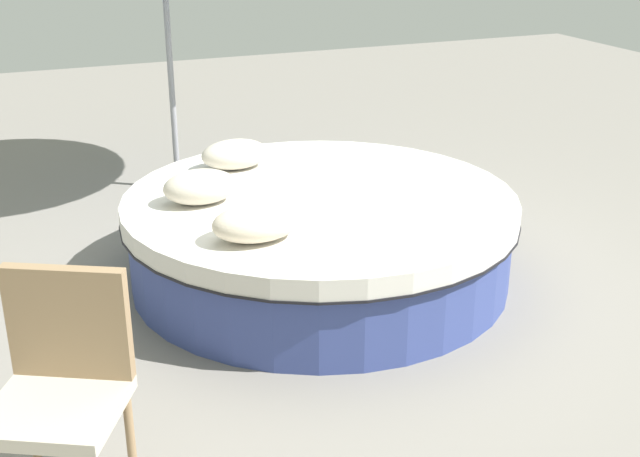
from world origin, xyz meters
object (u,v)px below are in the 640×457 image
(round_bed, at_px, (320,236))
(throw_pillow_1, at_px, (200,187))
(throw_pillow_2, at_px, (257,223))
(throw_pillow_0, at_px, (235,154))
(patio_chair, at_px, (62,373))

(round_bed, xyz_separation_m, throw_pillow_1, (0.75, -0.15, 0.39))
(throw_pillow_2, bearing_deg, round_bed, -137.97)
(throw_pillow_0, distance_m, patio_chair, 2.71)
(round_bed, xyz_separation_m, throw_pillow_2, (0.61, 0.55, 0.38))
(round_bed, bearing_deg, throw_pillow_2, 42.03)
(throw_pillow_0, relative_size, throw_pillow_2, 0.94)
(throw_pillow_0, height_order, throw_pillow_1, throw_pillow_1)
(round_bed, distance_m, throw_pillow_2, 0.90)
(throw_pillow_1, bearing_deg, patio_chair, 58.80)
(round_bed, height_order, throw_pillow_1, throw_pillow_1)
(throw_pillow_0, distance_m, throw_pillow_2, 1.32)
(round_bed, bearing_deg, throw_pillow_0, -65.46)
(round_bed, relative_size, throw_pillow_2, 5.03)
(throw_pillow_1, xyz_separation_m, patio_chair, (1.03, 1.70, -0.12))
(throw_pillow_0, relative_size, patio_chair, 0.49)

